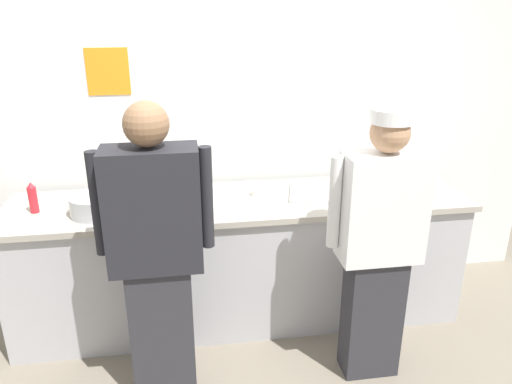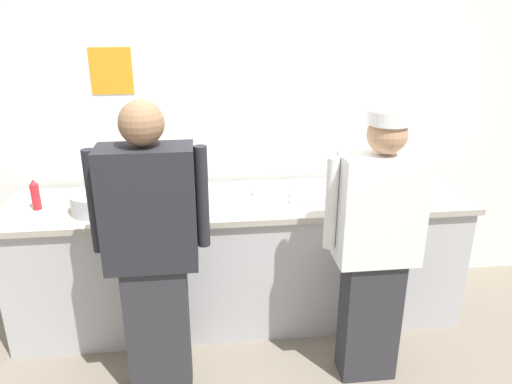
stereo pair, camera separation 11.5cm
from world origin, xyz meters
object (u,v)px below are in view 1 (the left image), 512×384
at_px(chef_near_left, 157,253).
at_px(chefs_knife, 167,201).
at_px(ramekin_red_sauce, 160,211).
at_px(plate_stack_front, 407,183).
at_px(ramekin_green_sauce, 428,194).
at_px(ramekin_orange_sauce, 123,198).
at_px(mixing_bowl_steel, 95,205).
at_px(squeeze_bottle_secondary, 33,198).
at_px(sheet_tray, 321,193).
at_px(ramekin_yellow_sauce, 257,192).
at_px(squeeze_bottle_primary, 195,181).
at_px(chef_center, 379,243).
at_px(deli_cup, 378,185).

bearing_deg(chef_near_left, chefs_knife, 86.60).
bearing_deg(ramekin_red_sauce, plate_stack_front, 6.45).
xyz_separation_m(ramekin_green_sauce, ramekin_orange_sauce, (-2.08, 0.25, -0.01)).
bearing_deg(mixing_bowl_steel, ramekin_green_sauce, -1.23).
xyz_separation_m(squeeze_bottle_secondary, ramekin_orange_sauce, (0.54, 0.11, -0.08)).
xyz_separation_m(chef_near_left, ramekin_green_sauce, (1.83, 0.54, 0.03)).
relative_size(plate_stack_front, mixing_bowl_steel, 0.73).
height_order(chef_near_left, ramekin_green_sauce, chef_near_left).
height_order(chef_near_left, sheet_tray, chef_near_left).
bearing_deg(sheet_tray, ramekin_yellow_sauce, 172.08).
bearing_deg(plate_stack_front, ramekin_yellow_sauce, 178.22).
bearing_deg(plate_stack_front, squeeze_bottle_primary, 175.35).
xyz_separation_m(ramekin_orange_sauce, ramekin_yellow_sauce, (0.92, -0.04, 0.01)).
bearing_deg(chef_near_left, mixing_bowl_steel, 124.50).
height_order(mixing_bowl_steel, ramekin_red_sauce, mixing_bowl_steel).
bearing_deg(plate_stack_front, mixing_bowl_steel, -176.47).
bearing_deg(chef_near_left, ramekin_yellow_sauce, 48.35).
distance_m(chef_center, sheet_tray, 0.72).
bearing_deg(ramekin_red_sauce, squeeze_bottle_primary, 53.52).
xyz_separation_m(chef_near_left, ramekin_red_sauce, (0.01, 0.52, 0.02)).
height_order(chef_center, ramekin_yellow_sauce, chef_center).
bearing_deg(plate_stack_front, ramekin_orange_sauce, 177.93).
relative_size(ramekin_green_sauce, ramekin_orange_sauce, 1.07).
distance_m(chef_center, squeeze_bottle_secondary, 2.16).
xyz_separation_m(chef_near_left, mixing_bowl_steel, (-0.40, 0.58, 0.06)).
relative_size(ramekin_green_sauce, ramekin_red_sauce, 0.94).
height_order(chef_near_left, ramekin_orange_sauce, chef_near_left).
bearing_deg(ramekin_green_sauce, ramekin_red_sauce, -179.47).
xyz_separation_m(squeeze_bottle_secondary, ramekin_green_sauce, (2.62, -0.14, -0.07)).
relative_size(chef_center, sheet_tray, 3.87).
height_order(ramekin_red_sauce, ramekin_yellow_sauce, ramekin_yellow_sauce).
bearing_deg(squeeze_bottle_primary, sheet_tray, -9.86).
bearing_deg(chefs_knife, ramekin_yellow_sauce, 2.38).
distance_m(chef_near_left, squeeze_bottle_primary, 0.88).
bearing_deg(ramekin_red_sauce, deli_cup, 6.76).
relative_size(chef_near_left, chefs_knife, 6.34).
relative_size(sheet_tray, squeeze_bottle_primary, 2.06).
relative_size(ramekin_red_sauce, ramekin_yellow_sauce, 1.17).
distance_m(chef_near_left, ramekin_red_sauce, 0.52).
distance_m(ramekin_yellow_sauce, chefs_knife, 0.63).
height_order(mixing_bowl_steel, ramekin_yellow_sauce, mixing_bowl_steel).
bearing_deg(squeeze_bottle_primary, ramekin_green_sauce, -10.85).
bearing_deg(chefs_knife, sheet_tray, -1.89).
relative_size(squeeze_bottle_secondary, chefs_knife, 0.75).
relative_size(squeeze_bottle_secondary, ramekin_red_sauce, 2.01).
bearing_deg(deli_cup, squeeze_bottle_secondary, -179.41).
relative_size(chef_center, ramekin_orange_sauce, 18.64).
bearing_deg(squeeze_bottle_primary, chef_near_left, -106.10).
height_order(plate_stack_front, ramekin_green_sauce, plate_stack_front).
bearing_deg(ramekin_yellow_sauce, deli_cup, -3.39).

